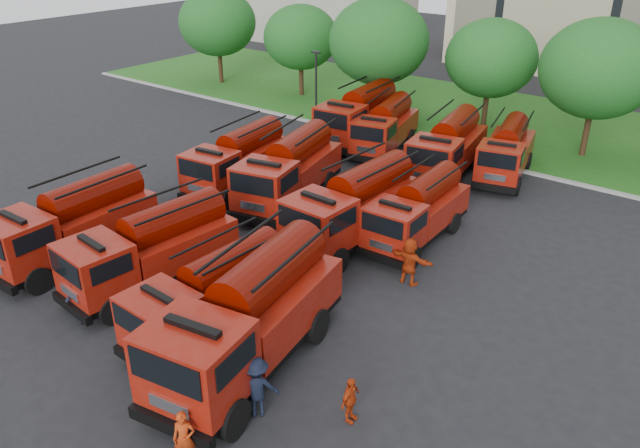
{
  "coord_description": "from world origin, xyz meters",
  "views": [
    {
      "loc": [
        15.06,
        -14.88,
        13.03
      ],
      "look_at": [
        1.32,
        2.94,
        1.8
      ],
      "focal_mm": 35.0,
      "sensor_mm": 36.0,
      "label": 1
    }
  ],
  "objects_px": {
    "fire_truck_7": "(418,210)",
    "fire_truck_8": "(360,115)",
    "fire_truck_2": "(212,294)",
    "firefighter_1": "(81,321)",
    "fire_truck_5": "(290,170)",
    "fire_truck_1": "(152,248)",
    "fire_truck_9": "(385,127)",
    "fire_truck_0": "(73,223)",
    "fire_truck_11": "(506,151)",
    "fire_truck_4": "(239,159)",
    "firefighter_5": "(408,283)",
    "fire_truck_3": "(250,316)",
    "firefighter_3": "(258,414)",
    "firefighter_4": "(204,246)",
    "fire_truck_6": "(355,206)",
    "firefighter_2": "(350,420)",
    "fire_truck_10": "(448,148)"
  },
  "relations": [
    {
      "from": "fire_truck_7",
      "to": "fire_truck_8",
      "type": "bearing_deg",
      "value": 132.92
    },
    {
      "from": "fire_truck_2",
      "to": "firefighter_1",
      "type": "bearing_deg",
      "value": -146.55
    },
    {
      "from": "fire_truck_5",
      "to": "fire_truck_7",
      "type": "bearing_deg",
      "value": -10.91
    },
    {
      "from": "fire_truck_1",
      "to": "fire_truck_9",
      "type": "xyz_separation_m",
      "value": [
        -1.14,
        18.46,
        -0.07
      ]
    },
    {
      "from": "fire_truck_8",
      "to": "fire_truck_5",
      "type": "bearing_deg",
      "value": -81.6
    },
    {
      "from": "fire_truck_0",
      "to": "fire_truck_9",
      "type": "distance_m",
      "value": 19.31
    },
    {
      "from": "fire_truck_11",
      "to": "fire_truck_9",
      "type": "bearing_deg",
      "value": 170.8
    },
    {
      "from": "fire_truck_4",
      "to": "fire_truck_5",
      "type": "height_order",
      "value": "fire_truck_5"
    },
    {
      "from": "fire_truck_9",
      "to": "fire_truck_5",
      "type": "bearing_deg",
      "value": -101.39
    },
    {
      "from": "firefighter_1",
      "to": "firefighter_5",
      "type": "xyz_separation_m",
      "value": [
        7.93,
        9.35,
        0.0
      ]
    },
    {
      "from": "fire_truck_3",
      "to": "fire_truck_4",
      "type": "height_order",
      "value": "fire_truck_3"
    },
    {
      "from": "firefighter_3",
      "to": "firefighter_4",
      "type": "height_order",
      "value": "firefighter_3"
    },
    {
      "from": "fire_truck_1",
      "to": "fire_truck_6",
      "type": "bearing_deg",
      "value": 67.41
    },
    {
      "from": "fire_truck_6",
      "to": "firefighter_5",
      "type": "xyz_separation_m",
      "value": [
        3.73,
        -1.63,
        -1.69
      ]
    },
    {
      "from": "fire_truck_1",
      "to": "fire_truck_3",
      "type": "distance_m",
      "value": 6.41
    },
    {
      "from": "fire_truck_1",
      "to": "fire_truck_9",
      "type": "distance_m",
      "value": 18.5
    },
    {
      "from": "firefighter_2",
      "to": "fire_truck_10",
      "type": "bearing_deg",
      "value": 16.51
    },
    {
      "from": "fire_truck_2",
      "to": "fire_truck_8",
      "type": "xyz_separation_m",
      "value": [
        -7.41,
        19.72,
        0.26
      ]
    },
    {
      "from": "fire_truck_3",
      "to": "fire_truck_8",
      "type": "height_order",
      "value": "fire_truck_3"
    },
    {
      "from": "fire_truck_8",
      "to": "fire_truck_11",
      "type": "distance_m",
      "value": 9.65
    },
    {
      "from": "fire_truck_2",
      "to": "firefighter_1",
      "type": "height_order",
      "value": "fire_truck_2"
    },
    {
      "from": "fire_truck_2",
      "to": "fire_truck_3",
      "type": "relative_size",
      "value": 0.78
    },
    {
      "from": "fire_truck_2",
      "to": "fire_truck_3",
      "type": "bearing_deg",
      "value": -11.14
    },
    {
      "from": "fire_truck_3",
      "to": "firefighter_5",
      "type": "height_order",
      "value": "fire_truck_3"
    },
    {
      "from": "fire_truck_1",
      "to": "fire_truck_2",
      "type": "relative_size",
      "value": 1.1
    },
    {
      "from": "fire_truck_6",
      "to": "fire_truck_8",
      "type": "bearing_deg",
      "value": 125.69
    },
    {
      "from": "fire_truck_0",
      "to": "firefighter_2",
      "type": "height_order",
      "value": "fire_truck_0"
    },
    {
      "from": "fire_truck_10",
      "to": "firefighter_4",
      "type": "xyz_separation_m",
      "value": [
        -4.61,
        -13.75,
        -1.66
      ]
    },
    {
      "from": "fire_truck_4",
      "to": "fire_truck_2",
      "type": "bearing_deg",
      "value": -57.14
    },
    {
      "from": "fire_truck_10",
      "to": "firefighter_3",
      "type": "relative_size",
      "value": 3.82
    },
    {
      "from": "fire_truck_11",
      "to": "fire_truck_0",
      "type": "bearing_deg",
      "value": -131.34
    },
    {
      "from": "fire_truck_6",
      "to": "firefighter_4",
      "type": "relative_size",
      "value": 4.18
    },
    {
      "from": "fire_truck_1",
      "to": "fire_truck_8",
      "type": "xyz_separation_m",
      "value": [
        -3.36,
        19.02,
        0.14
      ]
    },
    {
      "from": "fire_truck_0",
      "to": "fire_truck_10",
      "type": "bearing_deg",
      "value": 64.02
    },
    {
      "from": "fire_truck_3",
      "to": "fire_truck_8",
      "type": "relative_size",
      "value": 1.07
    },
    {
      "from": "fire_truck_3",
      "to": "fire_truck_0",
      "type": "bearing_deg",
      "value": 166.81
    },
    {
      "from": "fire_truck_1",
      "to": "fire_truck_3",
      "type": "relative_size",
      "value": 0.86
    },
    {
      "from": "fire_truck_6",
      "to": "fire_truck_0",
      "type": "bearing_deg",
      "value": -132.57
    },
    {
      "from": "fire_truck_6",
      "to": "fire_truck_11",
      "type": "distance_m",
      "value": 11.46
    },
    {
      "from": "fire_truck_7",
      "to": "firefighter_2",
      "type": "distance_m",
      "value": 11.62
    },
    {
      "from": "firefighter_1",
      "to": "fire_truck_2",
      "type": "bearing_deg",
      "value": 51.19
    },
    {
      "from": "fire_truck_8",
      "to": "firefighter_1",
      "type": "distance_m",
      "value": 22.58
    },
    {
      "from": "fire_truck_10",
      "to": "firefighter_3",
      "type": "bearing_deg",
      "value": -87.42
    },
    {
      "from": "firefighter_3",
      "to": "firefighter_2",
      "type": "bearing_deg",
      "value": 167.37
    },
    {
      "from": "fire_truck_2",
      "to": "fire_truck_10",
      "type": "bearing_deg",
      "value": 92.92
    },
    {
      "from": "fire_truck_10",
      "to": "firefighter_2",
      "type": "height_order",
      "value": "fire_truck_10"
    },
    {
      "from": "fire_truck_0",
      "to": "fire_truck_11",
      "type": "relative_size",
      "value": 1.06
    },
    {
      "from": "fire_truck_7",
      "to": "firefighter_5",
      "type": "bearing_deg",
      "value": -66.97
    },
    {
      "from": "fire_truck_7",
      "to": "firefighter_5",
      "type": "distance_m",
      "value": 3.96
    },
    {
      "from": "fire_truck_1",
      "to": "fire_truck_7",
      "type": "distance_m",
      "value": 11.3
    }
  ]
}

